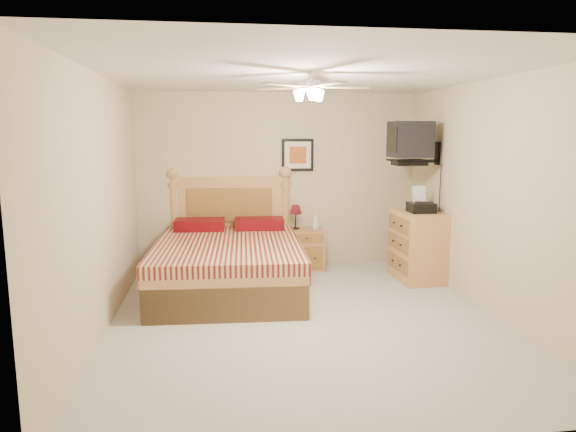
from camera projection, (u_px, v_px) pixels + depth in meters
name	position (u px, v px, depth m)	size (l,w,h in m)	color
floor	(305.00, 319.00, 5.38)	(4.50, 4.50, 0.00)	#ACA69B
ceiling	(306.00, 74.00, 4.98)	(4.00, 4.50, 0.04)	white
wall_back	(279.00, 181.00, 7.38)	(4.00, 0.04, 2.50)	#C5B391
wall_front	(372.00, 252.00, 2.98)	(4.00, 0.04, 2.50)	#C5B391
wall_left	(100.00, 205.00, 4.91)	(0.04, 4.50, 2.50)	#C5B391
wall_right	(491.00, 198.00, 5.46)	(0.04, 4.50, 2.50)	#C5B391
bed	(228.00, 232.00, 6.26)	(1.72, 2.26, 1.46)	#B87D4E
nightstand	(305.00, 249.00, 7.34)	(0.54, 0.40, 0.58)	#A3633A
table_lamp	(296.00, 217.00, 7.28)	(0.19, 0.19, 0.35)	#5A121C
lotion_bottle	(315.00, 221.00, 7.29)	(0.09, 0.09, 0.24)	white
framed_picture	(298.00, 155.00, 7.34)	(0.46, 0.04, 0.46)	black
dresser	(418.00, 246.00, 6.78)	(0.54, 0.78, 0.92)	#C79346
fax_machine	(421.00, 200.00, 6.59)	(0.31, 0.33, 0.33)	black
magazine_lower	(407.00, 207.00, 7.00)	(0.21, 0.29, 0.03)	#B6AA94
magazine_upper	(408.00, 205.00, 7.03)	(0.20, 0.27, 0.02)	gray
wall_tv	(421.00, 143.00, 6.64)	(0.56, 0.46, 0.58)	black
ceiling_fan	(310.00, 87.00, 4.81)	(1.14, 1.14, 0.28)	white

